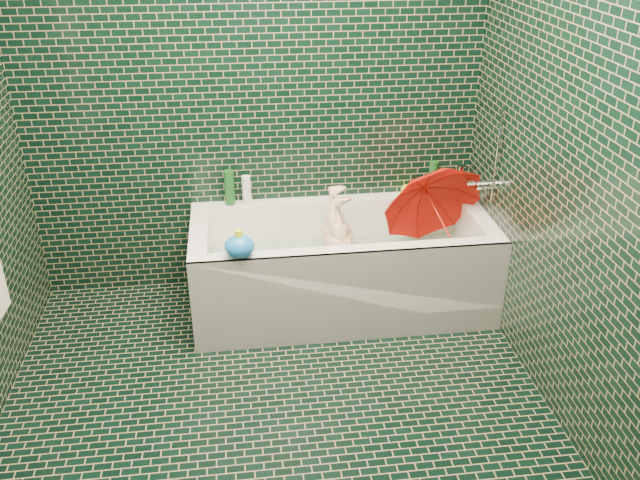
{
  "coord_description": "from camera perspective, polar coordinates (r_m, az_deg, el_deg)",
  "views": [
    {
      "loc": [
        -0.12,
        -2.35,
        2.22
      ],
      "look_at": [
        0.3,
        0.82,
        0.55
      ],
      "focal_mm": 38.0,
      "sensor_mm": 36.0,
      "label": 1
    }
  ],
  "objects": [
    {
      "name": "wall_right",
      "position": [
        2.91,
        22.37,
        5.99
      ],
      "size": [
        0.0,
        2.8,
        2.8
      ],
      "primitive_type": "plane",
      "rotation": [
        1.57,
        0.0,
        -1.57
      ],
      "color": "black",
      "rests_on": "floor"
    },
    {
      "name": "bottle_right_pump",
      "position": [
        4.22,
        11.75,
        5.0
      ],
      "size": [
        0.05,
        0.05,
        0.18
      ],
      "primitive_type": "cylinder",
      "rotation": [
        0.0,
        0.0,
        -0.01
      ],
      "color": "silver",
      "rests_on": "bathtub"
    },
    {
      "name": "soap_bottle_a",
      "position": [
        4.26,
        11.94,
        3.87
      ],
      "size": [
        0.13,
        0.13,
        0.28
      ],
      "primitive_type": "imported",
      "rotation": [
        0.0,
        0.0,
        0.19
      ],
      "color": "white",
      "rests_on": "bathtub"
    },
    {
      "name": "water",
      "position": [
        3.92,
        1.83,
        -1.75
      ],
      "size": [
        1.48,
        0.53,
        0.0
      ],
      "primitive_type": "cube",
      "color": "silver",
      "rests_on": "bathtub"
    },
    {
      "name": "rubber_duck",
      "position": [
        4.18,
        7.47,
        4.36
      ],
      "size": [
        0.1,
        0.07,
        0.09
      ],
      "rotation": [
        0.0,
        0.0,
        -0.03
      ],
      "color": "yellow",
      "rests_on": "bathtub"
    },
    {
      "name": "bath_toy",
      "position": [
        3.43,
        -6.8,
        -0.51
      ],
      "size": [
        0.18,
        0.16,
        0.15
      ],
      "rotation": [
        0.0,
        0.0,
        0.25
      ],
      "color": "blue",
      "rests_on": "bathtub"
    },
    {
      "name": "floor",
      "position": [
        3.23,
        -3.46,
        -15.85
      ],
      "size": [
        2.8,
        2.8,
        0.0
      ],
      "primitive_type": "plane",
      "color": "black",
      "rests_on": "ground"
    },
    {
      "name": "bottle_left_tall",
      "position": [
        4.02,
        -7.63,
        4.4
      ],
      "size": [
        0.08,
        0.08,
        0.21
      ],
      "primitive_type": "cylinder",
      "rotation": [
        0.0,
        0.0,
        -0.41
      ],
      "color": "#164D1B",
      "rests_on": "bathtub"
    },
    {
      "name": "wall_front",
      "position": [
        1.36,
        -0.24,
        -17.83
      ],
      "size": [
        2.8,
        0.0,
        2.8
      ],
      "primitive_type": "plane",
      "rotation": [
        -1.57,
        0.0,
        0.0
      ],
      "color": "black",
      "rests_on": "floor"
    },
    {
      "name": "faucet",
      "position": [
        3.91,
        13.85,
        5.05
      ],
      "size": [
        0.18,
        0.19,
        0.55
      ],
      "color": "silver",
      "rests_on": "wall_right"
    },
    {
      "name": "bottle_left_short",
      "position": [
        4.01,
        -6.2,
        4.18
      ],
      "size": [
        0.06,
        0.06,
        0.18
      ],
      "primitive_type": "cylinder",
      "rotation": [
        0.0,
        0.0,
        0.28
      ],
      "color": "white",
      "rests_on": "bathtub"
    },
    {
      "name": "umbrella",
      "position": [
        3.89,
        10.03,
        1.9
      ],
      "size": [
        0.79,
        0.77,
        0.87
      ],
      "primitive_type": "imported",
      "rotation": [
        0.48,
        -0.33,
        0.04
      ],
      "color": "red",
      "rests_on": "bathtub"
    },
    {
      "name": "bottle_right_tall",
      "position": [
        4.19,
        9.49,
        5.21
      ],
      "size": [
        0.06,
        0.06,
        0.21
      ],
      "primitive_type": "cylinder",
      "rotation": [
        0.0,
        0.0,
        -0.16
      ],
      "color": "#164D1B",
      "rests_on": "bathtub"
    },
    {
      "name": "soap_bottle_c",
      "position": [
        4.24,
        11.41,
        3.8
      ],
      "size": [
        0.19,
        0.19,
        0.18
      ],
      "primitive_type": "imported",
      "rotation": [
        0.0,
        0.0,
        -0.41
      ],
      "color": "#164D1B",
      "rests_on": "bathtub"
    },
    {
      "name": "bath_mat",
      "position": [
        4.0,
        1.8,
        -3.55
      ],
      "size": [
        1.35,
        0.47,
        0.01
      ],
      "primitive_type": "cube",
      "color": "#50C527",
      "rests_on": "bathtub"
    },
    {
      "name": "soap_bottle_b",
      "position": [
        4.25,
        10.29,
        3.98
      ],
      "size": [
        0.12,
        0.12,
        0.21
      ],
      "primitive_type": "imported",
      "rotation": [
        0.0,
        0.0,
        0.28
      ],
      "color": "#441C69",
      "rests_on": "bathtub"
    },
    {
      "name": "child",
      "position": [
        3.89,
        1.9,
        -1.86
      ],
      "size": [
        0.89,
        0.36,
        0.26
      ],
      "primitive_type": "imported",
      "rotation": [
        -1.5,
        0.0,
        -1.62
      ],
      "color": "#E6B790",
      "rests_on": "bathtub"
    },
    {
      "name": "bathtub",
      "position": [
        3.95,
        1.85,
        -2.99
      ],
      "size": [
        1.7,
        0.75,
        0.55
      ],
      "color": "white",
      "rests_on": "floor"
    },
    {
      "name": "wall_back",
      "position": [
        3.87,
        -5.62,
        12.94
      ],
      "size": [
        2.8,
        0.0,
        2.8
      ],
      "primitive_type": "plane",
      "rotation": [
        1.57,
        0.0,
        0.0
      ],
      "color": "black",
      "rests_on": "floor"
    }
  ]
}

